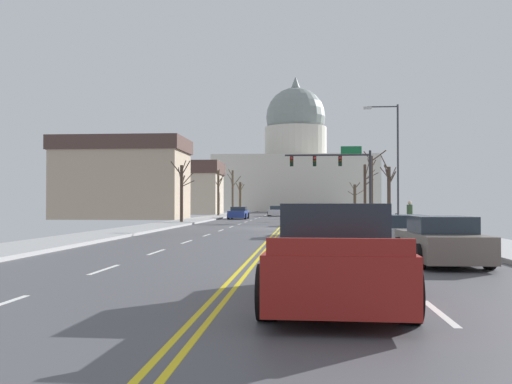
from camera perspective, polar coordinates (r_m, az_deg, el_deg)
The scene contains 25 objects.
ground at distance 38.41m, azimuth 2.43°, elevation -3.52°, with size 20.00×180.00×0.20m.
signal_gantry at distance 54.18m, azimuth 8.11°, elevation 2.46°, with size 7.91×0.41×6.73m.
street_lamp_right at distance 42.75m, azimuth 13.27°, elevation 3.67°, with size 2.48×0.24×8.54m.
capitol_building at distance 119.91m, azimuth 3.89°, elevation 2.28°, with size 31.78×21.72×27.72m.
sedan_near_00 at distance 49.51m, azimuth 9.17°, elevation -2.29°, with size 2.12×4.60×1.27m.
sedan_near_01 at distance 42.94m, azimuth 5.22°, elevation -2.50°, with size 2.10×4.68×1.28m.
sedan_near_02 at distance 35.77m, azimuth 10.93°, elevation -2.79°, with size 2.14×4.50×1.20m.
sedan_near_03 at distance 29.34m, azimuth 5.56°, elevation -3.15°, with size 2.15×4.36×1.28m.
sedan_near_04 at distance 22.27m, azimuth 13.99°, elevation -3.82°, with size 2.03×4.54×1.23m.
sedan_near_05 at distance 16.87m, azimuth 17.57°, elevation -4.63°, with size 1.98×4.51×1.30m.
pickup_truck_near_06 at distance 10.02m, azimuth 7.71°, elevation -6.36°, with size 2.38×5.34×1.65m.
sedan_oncoming_00 at distance 60.50m, azimuth -1.72°, elevation -2.09°, with size 1.96×4.63×1.26m.
sedan_oncoming_01 at distance 73.69m, azimuth 2.05°, elevation -1.90°, with size 2.18×4.63×1.29m.
flank_building_00 at distance 86.39m, azimuth -7.53°, elevation 0.42°, with size 12.57×8.67×7.67m.
flank_building_01 at distance 62.65m, azimuth -12.90°, elevation 1.33°, with size 13.38×8.37×8.43m.
bare_tree_00 at distance 50.01m, azimuth 12.84°, elevation 0.10°, with size 1.43×1.52×5.49m.
bare_tree_01 at distance 71.82m, azimuth -3.69°, elevation 0.03°, with size 1.06×1.96×5.68m.
bare_tree_02 at distance 80.75m, azimuth 9.63°, elevation -0.65°, with size 2.32×0.96×4.36m.
bare_tree_03 at distance 87.49m, azimuth -1.56°, elevation -0.49°, with size 1.37×2.35×4.64m.
bare_tree_04 at distance 68.67m, azimuth 10.62°, elevation 0.27°, with size 1.76×1.31×6.05m.
bare_tree_05 at distance 47.62m, azimuth -7.25°, elevation 0.18°, with size 2.01×2.50×4.93m.
bare_tree_06 at distance 60.40m, azimuth 11.22°, elevation 0.73°, with size 2.31×1.71×6.92m.
bare_tree_07 at distance 81.17m, azimuth -2.29°, elevation 0.12°, with size 2.02×1.61×6.26m.
pedestrian_00 at distance 35.19m, azimuth 14.77°, elevation -2.04°, with size 0.35×0.34×1.64m.
bicycle_parked at distance 40.24m, azimuth 13.47°, elevation -2.72°, with size 0.12×1.77×0.85m.
Camera 1 is at (1.44, -38.35, 1.66)m, focal length 40.99 mm.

